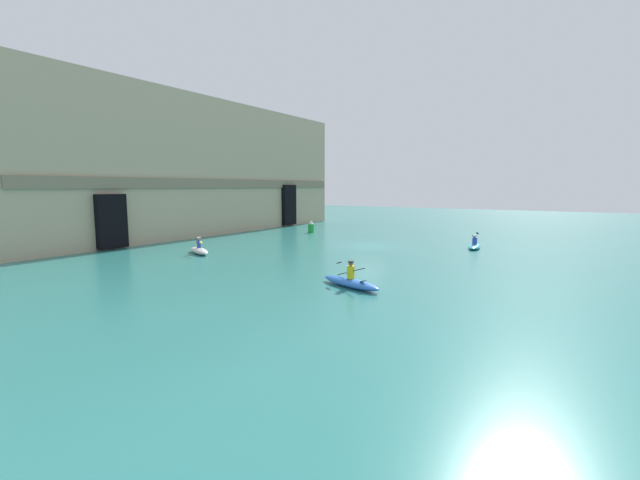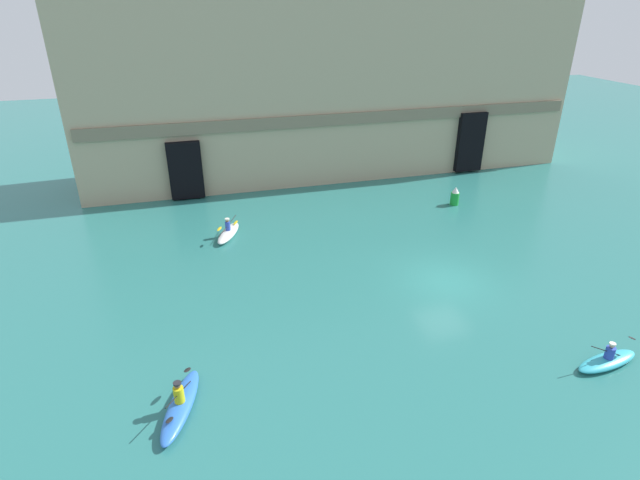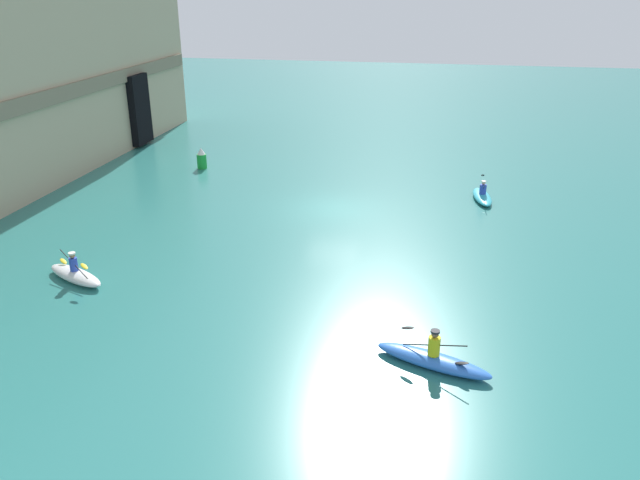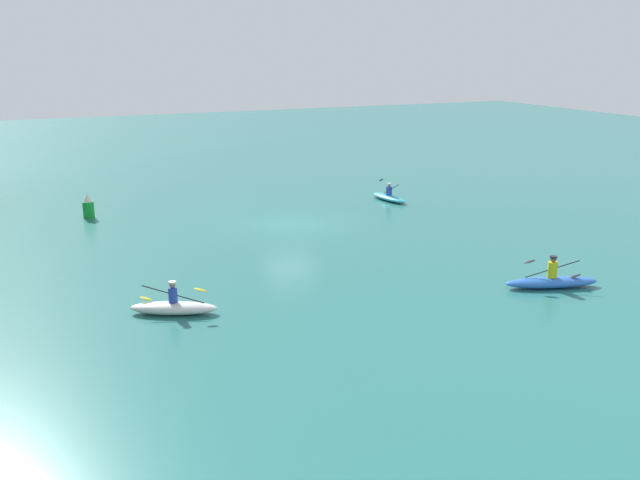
# 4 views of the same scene
# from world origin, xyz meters

# --- Properties ---
(ground_plane) EXTENTS (120.00, 120.00, 0.00)m
(ground_plane) POSITION_xyz_m (0.00, 0.00, 0.00)
(ground_plane) COLOR #28706B
(cliff_bluff) EXTENTS (37.16, 7.54, 12.71)m
(cliff_bluff) POSITION_xyz_m (-0.21, 18.78, 6.34)
(cliff_bluff) COLOR tan
(cliff_bluff) RESTS_ON ground
(kayak_cyan) EXTENTS (2.96, 1.20, 1.17)m
(kayak_cyan) POSITION_xyz_m (2.83, -7.34, 0.21)
(kayak_cyan) COLOR #33B2C6
(kayak_cyan) RESTS_ON ground
(kayak_white) EXTENTS (1.99, 3.01, 1.15)m
(kayak_white) POSITION_xyz_m (-9.82, 8.15, 0.24)
(kayak_white) COLOR white
(kayak_white) RESTS_ON ground
(kayak_blue) EXTENTS (1.87, 3.59, 1.22)m
(kayak_blue) POSITION_xyz_m (-12.95, -5.30, 0.25)
(kayak_blue) COLOR blue
(kayak_blue) RESTS_ON ground
(marker_buoy) EXTENTS (0.58, 0.58, 1.26)m
(marker_buoy) POSITION_xyz_m (5.54, 9.03, 0.59)
(marker_buoy) COLOR green
(marker_buoy) RESTS_ON ground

